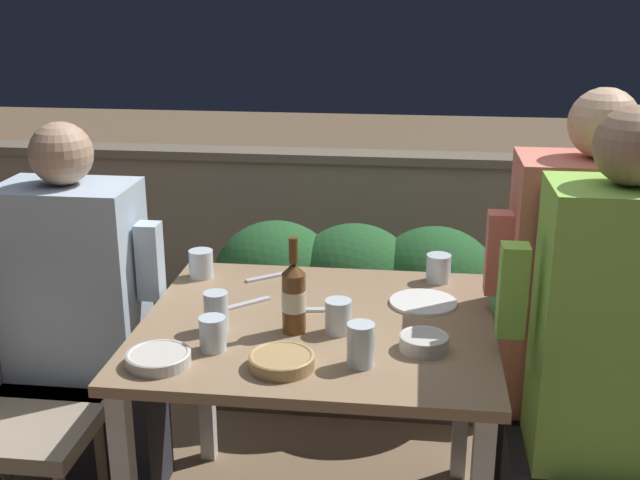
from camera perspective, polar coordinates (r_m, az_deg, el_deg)
parapet_wall at (r=3.98m, az=2.94°, el=0.34°), size 9.00×0.18×0.84m
dining_table at (r=2.30m, az=-0.20°, el=-7.92°), size 0.98×0.88×0.73m
planter_hedge at (r=3.20m, az=2.45°, el=-4.63°), size 1.13×0.47×0.74m
chair_left_far at (r=2.78m, az=-19.71°, el=-7.08°), size 0.43×0.42×0.85m
person_blue_shirt at (r=2.65m, az=-16.21°, el=-5.29°), size 0.49×0.26×1.25m
person_green_blouse at (r=2.19m, az=18.96°, el=-8.69°), size 0.47×0.26×1.37m
chair_right_far at (r=2.56m, az=21.29°, el=-9.50°), size 0.43×0.42×0.85m
person_coral_top at (r=2.44m, az=17.44°, el=-5.83°), size 0.50×0.26×1.37m
beer_bottle at (r=2.16m, az=-1.87°, el=-4.03°), size 0.07×0.07×0.27m
plate_0 at (r=2.39m, az=7.36°, el=-4.43°), size 0.20×0.20×0.01m
bowl_0 at (r=2.06m, az=-11.42°, el=-8.19°), size 0.16×0.16×0.03m
bowl_1 at (r=2.00m, az=-2.76°, el=-8.53°), size 0.17×0.17×0.04m
bowl_2 at (r=2.10m, az=7.40°, el=-7.18°), size 0.13×0.13×0.04m
glass_cup_0 at (r=2.10m, az=-7.64°, el=-6.63°), size 0.07×0.07×0.09m
glass_cup_1 at (r=2.00m, az=2.91°, el=-7.45°), size 0.07×0.07×0.11m
glass_cup_2 at (r=2.18m, az=1.30°, el=-5.45°), size 0.07×0.07×0.09m
glass_cup_3 at (r=2.20m, az=-7.40°, el=-5.07°), size 0.07×0.07×0.11m
glass_cup_4 at (r=2.60m, az=-8.45°, el=-1.68°), size 0.08×0.08×0.09m
glass_cup_5 at (r=2.56m, az=8.42°, el=-1.99°), size 0.08×0.08×0.09m
fork_0 at (r=2.33m, az=-0.36°, el=-4.98°), size 0.17×0.04×0.01m
fork_1 at (r=2.58m, az=-3.55°, el=-2.60°), size 0.15×0.12×0.01m
fork_2 at (r=2.38m, az=-5.38°, el=-4.56°), size 0.14×0.13×0.01m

